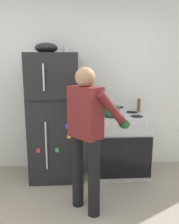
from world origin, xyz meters
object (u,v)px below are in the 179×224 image
object	(u,v)px
stove_range	(121,145)
person_cook	(88,128)
mixing_bowl	(46,48)
coffee_mug	(66,50)
pepper_mill	(139,105)
refrigerator	(54,117)
red_pot	(112,111)

from	to	relation	value
stove_range	person_cook	size ratio (longest dim) A/B	0.57
person_cook	mixing_bowl	size ratio (longest dim) A/B	5.16
coffee_mug	pepper_mill	size ratio (longest dim) A/B	0.58
refrigerator	mixing_bowl	xyz separation A→B (m)	(-0.08, 0.00, 0.95)
coffee_mug	mixing_bowl	xyz separation A→B (m)	(-0.26, -0.05, 0.02)
person_cook	mixing_bowl	distance (m)	1.34
person_cook	red_pot	world-z (taller)	person_cook
refrigerator	coffee_mug	bearing A→B (deg)	15.40
stove_range	person_cook	xyz separation A→B (m)	(-0.54, -0.86, 0.51)
refrigerator	stove_range	bearing A→B (deg)	-0.59
pepper_mill	mixing_bowl	world-z (taller)	mixing_bowl
person_cook	red_pot	size ratio (longest dim) A/B	4.88
stove_range	pepper_mill	xyz separation A→B (m)	(0.30, 0.21, 0.56)
person_cook	pepper_mill	world-z (taller)	person_cook
mixing_bowl	person_cook	bearing A→B (deg)	-59.51
stove_range	red_pot	size ratio (longest dim) A/B	2.78
stove_range	coffee_mug	size ratio (longest dim) A/B	8.13
person_cook	pepper_mill	size ratio (longest dim) A/B	8.27
person_cook	coffee_mug	distance (m)	1.28
stove_range	mixing_bowl	bearing A→B (deg)	179.44
red_pot	coffee_mug	bearing A→B (deg)	170.97
person_cook	coffee_mug	size ratio (longest dim) A/B	14.28
pepper_mill	mixing_bowl	distance (m)	1.60
stove_range	red_pot	distance (m)	0.55
refrigerator	stove_range	distance (m)	1.06
stove_range	coffee_mug	bearing A→B (deg)	175.63
stove_range	pepper_mill	bearing A→B (deg)	35.04
person_cook	mixing_bowl	world-z (taller)	mixing_bowl
refrigerator	person_cook	bearing A→B (deg)	-63.58
refrigerator	pepper_mill	bearing A→B (deg)	8.95
refrigerator	coffee_mug	xyz separation A→B (m)	(0.18, 0.05, 0.93)
mixing_bowl	refrigerator	bearing A→B (deg)	-0.22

